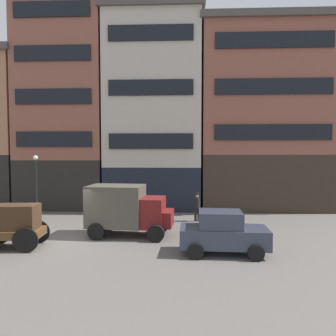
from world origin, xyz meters
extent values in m
plane|color=#605B56|center=(0.00, 0.00, 0.00)|extent=(120.00, 120.00, 0.00)
cube|color=black|center=(-3.48, 9.38, 1.87)|extent=(6.56, 5.16, 3.75)
cube|color=brown|center=(-3.48, 9.38, 9.84)|extent=(6.56, 5.16, 12.18)
cube|color=#47423D|center=(-3.48, 9.38, 16.18)|extent=(7.06, 5.66, 0.50)
cube|color=black|center=(-3.48, 6.74, 5.27)|extent=(5.51, 0.12, 1.10)
cube|color=black|center=(-3.48, 6.74, 8.32)|extent=(5.51, 0.12, 1.10)
cube|color=black|center=(-3.48, 6.74, 11.36)|extent=(5.51, 0.12, 1.10)
cube|color=black|center=(-3.48, 6.74, 14.40)|extent=(5.51, 0.12, 1.10)
cube|color=black|center=(3.51, 9.38, 1.62)|extent=(7.14, 5.16, 3.23)
cube|color=#B7AD9E|center=(3.51, 9.38, 8.89)|extent=(7.14, 5.16, 11.31)
cube|color=#47423D|center=(3.51, 9.38, 14.79)|extent=(7.64, 5.66, 0.50)
cube|color=black|center=(3.51, 6.74, 5.12)|extent=(5.99, 0.12, 1.10)
cube|color=black|center=(3.51, 6.74, 8.89)|extent=(5.99, 0.12, 1.10)
cube|color=black|center=(3.51, 6.74, 12.66)|extent=(5.99, 0.12, 1.10)
cube|color=#33281E|center=(12.04, 9.38, 2.08)|extent=(9.63, 5.16, 4.15)
cube|color=brown|center=(12.04, 9.38, 8.89)|extent=(9.63, 5.16, 9.48)
cube|color=#47423D|center=(12.04, 9.38, 13.88)|extent=(10.13, 5.66, 0.50)
cube|color=black|center=(12.04, 6.74, 5.73)|extent=(8.09, 0.12, 1.10)
cube|color=black|center=(12.04, 6.74, 8.89)|extent=(8.09, 0.12, 1.10)
cube|color=black|center=(12.04, 6.74, 12.05)|extent=(8.09, 0.12, 1.10)
cube|color=brown|center=(-1.98, -1.62, 0.70)|extent=(2.79, 1.51, 0.36)
cube|color=#3D2819|center=(-1.98, -1.62, 1.43)|extent=(2.37, 1.28, 1.10)
cylinder|color=black|center=(-2.93, -0.98, 0.55)|extent=(1.10, 0.17, 1.10)
cylinder|color=black|center=(-1.03, -2.26, 0.55)|extent=(1.10, 0.17, 1.10)
cylinder|color=black|center=(-1.14, -0.84, 0.55)|extent=(1.10, 0.17, 1.10)
cube|color=maroon|center=(4.08, 0.55, 1.27)|extent=(1.54, 1.81, 1.50)
cube|color=maroon|center=(4.78, 0.49, 0.97)|extent=(1.02, 1.52, 0.80)
cube|color=#4C473D|center=(2.29, 0.71, 1.57)|extent=(2.95, 2.13, 2.10)
cube|color=silver|center=(4.53, 0.51, 1.52)|extent=(0.31, 1.37, 0.64)
cylinder|color=black|center=(4.61, 1.46, 0.42)|extent=(0.86, 0.29, 0.84)
cylinder|color=black|center=(4.45, -0.43, 0.42)|extent=(0.86, 0.29, 0.84)
cylinder|color=black|center=(1.62, 1.72, 0.42)|extent=(0.86, 0.29, 0.84)
cylinder|color=black|center=(1.46, -0.18, 0.42)|extent=(0.86, 0.29, 0.84)
cube|color=#333847|center=(7.48, -1.94, 0.73)|extent=(3.77, 1.76, 0.80)
cube|color=#333847|center=(7.33, -1.94, 1.48)|extent=(1.86, 1.52, 0.70)
cube|color=silver|center=(8.18, -1.97, 1.35)|extent=(0.39, 1.33, 0.56)
cylinder|color=black|center=(8.72, -1.16, 0.33)|extent=(0.67, 0.21, 0.66)
cylinder|color=black|center=(8.64, -2.84, 0.33)|extent=(0.67, 0.21, 0.66)
cylinder|color=black|center=(6.32, -1.05, 0.33)|extent=(0.67, 0.21, 0.66)
cylinder|color=black|center=(6.25, -2.73, 0.33)|extent=(0.67, 0.21, 0.66)
cylinder|color=black|center=(6.58, 4.16, 0.42)|extent=(0.16, 0.16, 0.85)
cylinder|color=black|center=(6.78, 4.16, 0.42)|extent=(0.16, 0.16, 0.85)
cylinder|color=black|center=(6.68, 4.16, 1.16)|extent=(0.38, 0.38, 0.62)
sphere|color=tan|center=(6.68, 4.16, 1.60)|extent=(0.22, 0.22, 0.22)
cylinder|color=black|center=(6.68, 4.16, 1.70)|extent=(0.28, 0.28, 0.02)
cylinder|color=black|center=(6.68, 4.16, 1.75)|extent=(0.18, 0.18, 0.09)
cylinder|color=black|center=(-4.22, 5.41, 1.90)|extent=(0.12, 0.12, 3.80)
sphere|color=silver|center=(-4.22, 5.41, 3.96)|extent=(0.32, 0.32, 0.32)
camera|label=1|loc=(5.64, -14.90, 4.34)|focal=32.66mm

